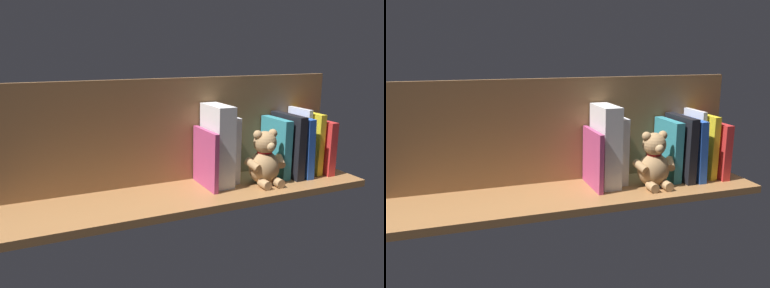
{
  "view_description": "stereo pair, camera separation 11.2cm",
  "coord_description": "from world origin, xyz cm",
  "views": [
    {
      "loc": [
        43.56,
        100.16,
        40.83
      ],
      "look_at": [
        0.0,
        0.0,
        14.22
      ],
      "focal_mm": 36.69,
      "sensor_mm": 36.0,
      "label": 1
    },
    {
      "loc": [
        33.05,
        104.11,
        40.83
      ],
      "look_at": [
        0.0,
        0.0,
        14.22
      ],
      "focal_mm": 36.69,
      "sensor_mm": 36.0,
      "label": 2
    }
  ],
  "objects": [
    {
      "name": "ground_plane",
      "position": [
        0.0,
        0.0,
        -1.1
      ],
      "size": [
        109.63,
        26.14,
        2.2
      ],
      "primitive_type": "cube",
      "color": "#9E6B3D"
    },
    {
      "name": "shelf_back_panel",
      "position": [
        0.0,
        -10.82,
        16.15
      ],
      "size": [
        109.63,
        1.5,
        32.29
      ],
      "primitive_type": "cube",
      "color": "brown",
      "rests_on": "ground_plane"
    },
    {
      "name": "book_0",
      "position": [
        -47.21,
        -1.69,
        8.87
      ],
      "size": [
        2.71,
        15.96,
        17.74
      ],
      "primitive_type": "cube",
      "color": "red",
      "rests_on": "ground_plane"
    },
    {
      "name": "book_1",
      "position": [
        -43.87,
        -2.57,
        10.15
      ],
      "size": [
        2.19,
        14.19,
        20.29
      ],
      "primitive_type": "cube",
      "color": "yellow",
      "rests_on": "ground_plane"
    },
    {
      "name": "book_2",
      "position": [
        -41.18,
        -4.1,
        10.79
      ],
      "size": [
        1.41,
        11.13,
        21.58
      ],
      "primitive_type": "cube",
      "color": "silver",
      "rests_on": "ground_plane"
    },
    {
      "name": "book_3",
      "position": [
        -38.29,
        -1.65,
        9.74
      ],
      "size": [
        3.27,
        16.04,
        19.55
      ],
      "primitive_type": "cube",
      "rotation": [
        0.0,
        0.04,
        0.0
      ],
      "color": "blue",
      "rests_on": "ground_plane"
    },
    {
      "name": "book_4",
      "position": [
        -34.72,
        -1.71,
        10.19
      ],
      "size": [
        2.82,
        15.93,
        20.39
      ],
      "primitive_type": "cube",
      "rotation": [
        0.0,
        -0.0,
        0.0
      ],
      "color": "black",
      "rests_on": "ground_plane"
    },
    {
      "name": "book_5",
      "position": [
        -31.04,
        -2.8,
        9.55
      ],
      "size": [
        2.82,
        13.74,
        19.1
      ],
      "primitive_type": "cube",
      "color": "teal",
      "rests_on": "ground_plane"
    },
    {
      "name": "teddy_bear",
      "position": [
        -23.08,
        2.97,
        7.51
      ],
      "size": [
        13.84,
        10.88,
        17.06
      ],
      "rotation": [
        0.0,
        0.0,
        -0.02
      ],
      "color": "tan",
      "rests_on": "ground_plane"
    },
    {
      "name": "book_6",
      "position": [
        -14.64,
        -4.46,
        10.31
      ],
      "size": [
        2.66,
        10.43,
        20.61
      ],
      "primitive_type": "cube",
      "color": "silver",
      "rests_on": "ground_plane"
    },
    {
      "name": "dictionary_thick_white",
      "position": [
        -9.65,
        -2.88,
        12.3
      ],
      "size": [
        5.55,
        13.38,
        24.6
      ],
      "primitive_type": "cube",
      "color": "white",
      "rests_on": "ground_plane"
    },
    {
      "name": "book_7",
      "position": [
        -5.31,
        -2.07,
        8.77
      ],
      "size": [
        1.45,
        15.2,
        17.55
      ],
      "primitive_type": "cube",
      "rotation": [
        0.0,
        -0.01,
        0.0
      ],
      "color": "#B23F72",
      "rests_on": "ground_plane"
    }
  ]
}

